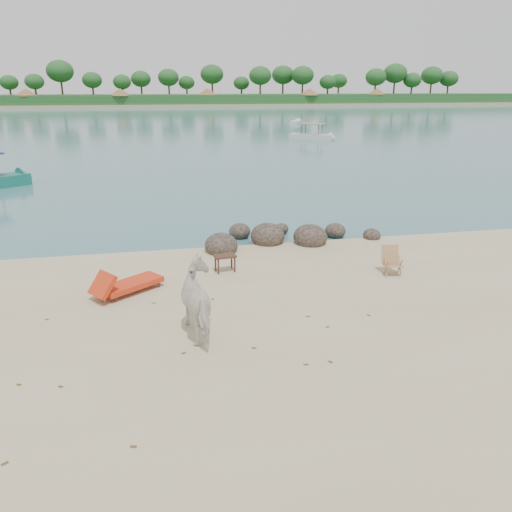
# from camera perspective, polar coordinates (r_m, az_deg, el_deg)

# --- Properties ---
(water) EXTENTS (400.00, 400.00, 0.00)m
(water) POSITION_cam_1_polar(r_m,az_deg,el_deg) (99.93, -10.88, 15.54)
(water) COLOR #3B7076
(water) RESTS_ON ground
(far_shore) EXTENTS (420.00, 90.00, 1.40)m
(far_shore) POSITION_cam_1_polar(r_m,az_deg,el_deg) (179.86, -11.46, 16.81)
(far_shore) COLOR tan
(far_shore) RESTS_ON ground
(far_scenery) EXTENTS (420.00, 18.00, 9.50)m
(far_scenery) POSITION_cam_1_polar(r_m,az_deg,el_deg) (146.50, -11.36, 17.68)
(far_scenery) COLOR #1E4C1E
(far_scenery) RESTS_ON ground
(boulders) EXTENTS (6.24, 2.78, 0.88)m
(boulders) POSITION_cam_1_polar(r_m,az_deg,el_deg) (17.07, 2.38, 2.06)
(boulders) COLOR black
(boulders) RESTS_ON ground
(cow) EXTENTS (1.17, 1.96, 1.55)m
(cow) POSITION_cam_1_polar(r_m,az_deg,el_deg) (10.65, -6.13, -5.23)
(cow) COLOR beige
(cow) RESTS_ON ground
(side_table) EXTENTS (0.66, 0.48, 0.49)m
(side_table) POSITION_cam_1_polar(r_m,az_deg,el_deg) (14.37, -3.55, -0.96)
(side_table) COLOR #382116
(side_table) RESTS_ON ground
(lounge_chair) EXTENTS (2.06, 1.78, 0.61)m
(lounge_chair) POSITION_cam_1_polar(r_m,az_deg,el_deg) (13.32, -14.10, -2.86)
(lounge_chair) COLOR red
(lounge_chair) RESTS_ON ground
(deck_chair) EXTENTS (0.62, 0.66, 0.81)m
(deck_chair) POSITION_cam_1_polar(r_m,az_deg,el_deg) (14.56, 15.42, -0.70)
(deck_chair) COLOR tan
(deck_chair) RESTS_ON ground
(boat_mid) EXTENTS (4.70, 4.32, 2.55)m
(boat_mid) POSITION_cam_1_polar(r_m,az_deg,el_deg) (53.24, 6.42, 14.56)
(boat_mid) COLOR silver
(boat_mid) RESTS_ON water
(boat_far) EXTENTS (3.10, 4.91, 0.57)m
(boat_far) POSITION_cam_1_polar(r_m,az_deg,el_deg) (75.32, 4.62, 15.07)
(boat_far) COLOR beige
(boat_far) RESTS_ON water
(dead_leaves) EXTENTS (7.46, 5.34, 0.00)m
(dead_leaves) POSITION_cam_1_polar(r_m,az_deg,el_deg) (10.47, -6.04, -10.38)
(dead_leaves) COLOR brown
(dead_leaves) RESTS_ON ground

